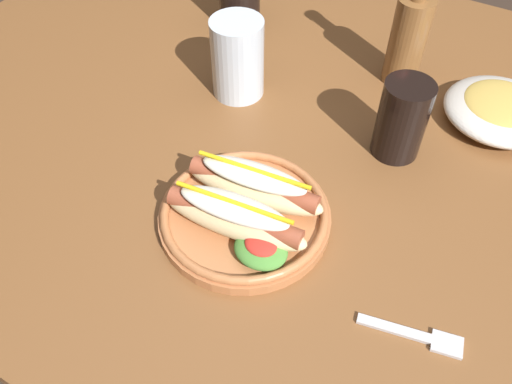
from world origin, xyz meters
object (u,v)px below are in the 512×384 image
object	(u,v)px
fork	(419,336)
side_bowl	(500,109)
hot_dog_plate	(245,210)
water_cup	(238,58)
extra_cup	(402,119)
glass_bottle	(409,35)

from	to	relation	value
fork	side_bowl	distance (m)	0.42
hot_dog_plate	side_bowl	xyz separation A→B (m)	(0.24, 0.38, -0.00)
water_cup	extra_cup	distance (m)	0.28
hot_dog_plate	extra_cup	xyz separation A→B (m)	(0.12, 0.24, 0.03)
hot_dog_plate	glass_bottle	world-z (taller)	glass_bottle
extra_cup	side_bowl	distance (m)	0.19
hot_dog_plate	water_cup	xyz separation A→B (m)	(-0.16, 0.24, 0.04)
glass_bottle	side_bowl	world-z (taller)	glass_bottle
hot_dog_plate	fork	bearing A→B (deg)	-9.30
water_cup	fork	bearing A→B (deg)	-34.10
hot_dog_plate	water_cup	size ratio (longest dim) A/B	1.75
extra_cup	water_cup	bearing A→B (deg)	179.43
side_bowl	extra_cup	bearing A→B (deg)	-129.00
water_cup	extra_cup	size ratio (longest dim) A/B	1.08
fork	side_bowl	size ratio (longest dim) A/B	0.69
hot_dog_plate	fork	xyz separation A→B (m)	(0.26, -0.04, -0.02)
glass_bottle	extra_cup	bearing A→B (deg)	-72.09
water_cup	side_bowl	xyz separation A→B (m)	(0.40, 0.14, -0.04)
extra_cup	fork	bearing A→B (deg)	-64.36
water_cup	side_bowl	distance (m)	0.43
fork	extra_cup	world-z (taller)	extra_cup
water_cup	glass_bottle	xyz separation A→B (m)	(0.22, 0.17, 0.02)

